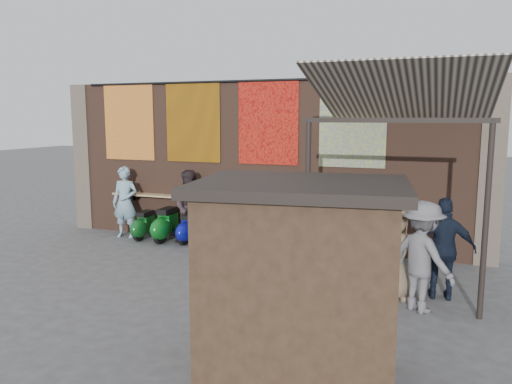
% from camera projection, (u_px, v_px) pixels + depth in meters
% --- Properties ---
extents(ground, '(70.00, 70.00, 0.00)m').
position_uv_depth(ground, '(213.00, 273.00, 10.08)').
color(ground, '#474749').
rests_on(ground, ground).
extents(brick_wall, '(10.00, 0.40, 4.00)m').
position_uv_depth(brick_wall, '(259.00, 163.00, 12.28)').
color(brick_wall, brown).
rests_on(brick_wall, ground).
extents(pier_left, '(0.50, 0.50, 4.00)m').
position_uv_depth(pier_left, '(87.00, 157.00, 14.09)').
color(pier_left, '#4C4238').
rests_on(pier_left, ground).
extents(pier_right, '(0.50, 0.50, 4.00)m').
position_uv_depth(pier_right, '(491.00, 171.00, 10.47)').
color(pier_right, '#4C4238').
rests_on(pier_right, ground).
extents(eating_counter, '(8.00, 0.32, 0.05)m').
position_uv_depth(eating_counter, '(254.00, 202.00, 12.07)').
color(eating_counter, '#9E7A51').
rests_on(eating_counter, brick_wall).
extents(shelf_box, '(0.65, 0.28, 0.25)m').
position_uv_depth(shelf_box, '(260.00, 196.00, 11.97)').
color(shelf_box, white).
rests_on(shelf_box, eating_counter).
extents(tapestry_redgold, '(1.50, 0.02, 2.00)m').
position_uv_depth(tapestry_redgold, '(129.00, 122.00, 13.18)').
color(tapestry_redgold, maroon).
rests_on(tapestry_redgold, brick_wall).
extents(tapestry_sun, '(1.50, 0.02, 2.00)m').
position_uv_depth(tapestry_sun, '(193.00, 122.00, 12.52)').
color(tapestry_sun, orange).
rests_on(tapestry_sun, brick_wall).
extents(tapestry_orange, '(1.50, 0.02, 2.00)m').
position_uv_depth(tapestry_orange, '(268.00, 122.00, 11.82)').
color(tapestry_orange, red).
rests_on(tapestry_orange, brick_wall).
extents(tapestry_multi, '(1.50, 0.02, 2.00)m').
position_uv_depth(tapestry_multi, '(352.00, 123.00, 11.13)').
color(tapestry_multi, '#294298').
rests_on(tapestry_multi, brick_wall).
extents(hang_rail, '(9.50, 0.06, 0.06)m').
position_uv_depth(hang_rail, '(256.00, 81.00, 11.77)').
color(hang_rail, black).
rests_on(hang_rail, brick_wall).
extents(scooter_stool_0, '(0.34, 0.75, 0.72)m').
position_uv_depth(scooter_stool_0, '(144.00, 225.00, 12.86)').
color(scooter_stool_0, '#10501D').
rests_on(scooter_stool_0, ground).
extents(scooter_stool_1, '(0.40, 0.88, 0.84)m').
position_uv_depth(scooter_stool_1, '(166.00, 225.00, 12.62)').
color(scooter_stool_1, '#0D601C').
rests_on(scooter_stool_1, ground).
extents(scooter_stool_2, '(0.35, 0.77, 0.73)m').
position_uv_depth(scooter_stool_2, '(188.00, 229.00, 12.47)').
color(scooter_stool_2, '#0C118A').
rests_on(scooter_stool_2, ground).
extents(scooter_stool_3, '(0.37, 0.82, 0.78)m').
position_uv_depth(scooter_stool_3, '(212.00, 230.00, 12.24)').
color(scooter_stool_3, navy).
rests_on(scooter_stool_3, ground).
extents(scooter_stool_4, '(0.38, 0.85, 0.81)m').
position_uv_depth(scooter_stool_4, '(232.00, 231.00, 12.04)').
color(scooter_stool_4, '#A2120C').
rests_on(scooter_stool_4, ground).
extents(scooter_stool_5, '(0.39, 0.86, 0.82)m').
position_uv_depth(scooter_stool_5, '(255.00, 233.00, 11.78)').
color(scooter_stool_5, '#152151').
rests_on(scooter_stool_5, ground).
extents(scooter_stool_6, '(0.38, 0.86, 0.81)m').
position_uv_depth(scooter_stool_6, '(282.00, 236.00, 11.54)').
color(scooter_stool_6, '#175D36').
rests_on(scooter_stool_6, ground).
extents(scooter_stool_7, '(0.34, 0.74, 0.71)m').
position_uv_depth(scooter_stool_7, '(307.00, 240.00, 11.40)').
color(scooter_stool_7, '#A91616').
rests_on(scooter_stool_7, ground).
extents(scooter_stool_8, '(0.40, 0.89, 0.84)m').
position_uv_depth(scooter_stool_8, '(333.00, 239.00, 11.14)').
color(scooter_stool_8, '#8E300C').
rests_on(scooter_stool_8, ground).
extents(diner_left, '(0.74, 0.54, 1.86)m').
position_uv_depth(diner_left, '(125.00, 202.00, 13.00)').
color(diner_left, '#7A9FB2').
rests_on(diner_left, ground).
extents(diner_right, '(1.06, 0.93, 1.85)m').
position_uv_depth(diner_right, '(191.00, 207.00, 12.33)').
color(diner_right, '#2B2124').
rests_on(diner_right, ground).
extents(shopper_navy, '(1.08, 0.53, 1.78)m').
position_uv_depth(shopper_navy, '(444.00, 249.00, 8.56)').
color(shopper_navy, black).
rests_on(shopper_navy, ground).
extents(shopper_grey, '(1.34, 1.26, 1.81)m').
position_uv_depth(shopper_grey, '(423.00, 257.00, 8.01)').
color(shopper_grey, slate).
rests_on(shopper_grey, ground).
extents(shopper_tan, '(0.89, 0.71, 1.60)m').
position_uv_depth(shopper_tan, '(395.00, 254.00, 8.58)').
color(shopper_tan, '#79654D').
rests_on(shopper_tan, ground).
extents(market_stall, '(2.31, 1.85, 2.30)m').
position_uv_depth(market_stall, '(300.00, 289.00, 5.80)').
color(market_stall, black).
rests_on(market_stall, ground).
extents(stall_roof, '(2.59, 2.12, 0.12)m').
position_uv_depth(stall_roof, '(301.00, 186.00, 5.62)').
color(stall_roof, black).
rests_on(stall_roof, market_stall).
extents(stall_sign, '(1.20, 0.20, 0.50)m').
position_uv_depth(stall_sign, '(309.00, 230.00, 6.52)').
color(stall_sign, gold).
rests_on(stall_sign, market_stall).
extents(stall_shelf, '(1.76, 0.33, 0.06)m').
position_uv_depth(stall_shelf, '(308.00, 291.00, 6.64)').
color(stall_shelf, '#473321').
rests_on(stall_shelf, market_stall).
extents(awning_canvas, '(3.20, 3.28, 0.97)m').
position_uv_depth(awning_canvas, '(404.00, 94.00, 9.16)').
color(awning_canvas, beige).
rests_on(awning_canvas, brick_wall).
extents(awning_ledger, '(3.30, 0.08, 0.12)m').
position_uv_depth(awning_ledger, '(411.00, 78.00, 10.58)').
color(awning_ledger, '#33261C').
rests_on(awning_ledger, brick_wall).
extents(awning_header, '(3.00, 0.08, 0.08)m').
position_uv_depth(awning_header, '(395.00, 120.00, 7.85)').
color(awning_header, black).
rests_on(awning_header, awning_post_left).
extents(awning_post_left, '(0.09, 0.09, 3.10)m').
position_uv_depth(awning_post_left, '(307.00, 210.00, 8.56)').
color(awning_post_left, black).
rests_on(awning_post_left, ground).
extents(awning_post_right, '(0.09, 0.09, 3.10)m').
position_uv_depth(awning_post_right, '(486.00, 222.00, 7.59)').
color(awning_post_right, black).
rests_on(awning_post_right, ground).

